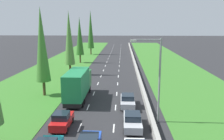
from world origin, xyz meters
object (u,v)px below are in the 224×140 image
at_px(poplar_tree_second, 42,45).
at_px(street_light_mast, 156,75).
at_px(red_hatchback_left_lane, 62,120).
at_px(poplar_tree_third, 69,38).
at_px(green_box_truck_left_lane, 78,84).
at_px(poplar_tree_fourth, 80,36).
at_px(silver_sedan_right_lane, 132,121).
at_px(poplar_tree_fifth, 91,29).
at_px(silver_sedan_right_lane_fourth, 128,101).

xyz_separation_m(poplar_tree_second, street_light_mast, (15.04, -8.95, -2.23)).
relative_size(red_hatchback_left_lane, poplar_tree_third, 0.30).
xyz_separation_m(green_box_truck_left_lane, poplar_tree_second, (-5.38, 1.65, 5.28)).
height_order(poplar_tree_third, poplar_tree_fourth, poplar_tree_third).
relative_size(green_box_truck_left_lane, street_light_mast, 1.04).
xyz_separation_m(red_hatchback_left_lane, silver_sedan_right_lane, (7.13, 0.25, -0.02)).
bearing_deg(poplar_tree_fourth, poplar_tree_fifth, 88.18).
distance_m(silver_sedan_right_lane, poplar_tree_fifth, 59.63).
bearing_deg(silver_sedan_right_lane_fourth, poplar_tree_second, 160.62).
height_order(red_hatchback_left_lane, street_light_mast, street_light_mast).
xyz_separation_m(silver_sedan_right_lane, green_box_truck_left_lane, (-7.19, 8.99, 1.37)).
bearing_deg(poplar_tree_second, red_hatchback_left_lane, -63.49).
height_order(silver_sedan_right_lane_fourth, poplar_tree_fourth, poplar_tree_fourth).
xyz_separation_m(poplar_tree_second, poplar_tree_fourth, (0.04, 29.69, -0.29)).
relative_size(silver_sedan_right_lane, poplar_tree_fifth, 0.30).
relative_size(poplar_tree_third, street_light_mast, 1.45).
distance_m(red_hatchback_left_lane, silver_sedan_right_lane, 7.14).
bearing_deg(silver_sedan_right_lane_fourth, red_hatchback_left_lane, -135.68).
relative_size(green_box_truck_left_lane, poplar_tree_fifth, 0.63).
relative_size(poplar_tree_second, street_light_mast, 1.43).
distance_m(poplar_tree_fifth, street_light_mast, 58.13).
bearing_deg(green_box_truck_left_lane, poplar_tree_third, 106.32).
distance_m(red_hatchback_left_lane, silver_sedan_right_lane_fourth, 9.45).
bearing_deg(poplar_tree_second, green_box_truck_left_lane, -17.07).
xyz_separation_m(red_hatchback_left_lane, street_light_mast, (9.61, 1.95, 4.40)).
bearing_deg(poplar_tree_second, silver_sedan_right_lane_fourth, -19.38).
bearing_deg(poplar_tree_fifth, green_box_truck_left_lane, -84.42).
relative_size(poplar_tree_second, poplar_tree_fourth, 1.05).
relative_size(red_hatchback_left_lane, poplar_tree_fourth, 0.32).
bearing_deg(poplar_tree_third, poplar_tree_fifth, 90.13).
bearing_deg(street_light_mast, silver_sedan_right_lane, -145.47).
height_order(red_hatchback_left_lane, green_box_truck_left_lane, green_box_truck_left_lane).
bearing_deg(green_box_truck_left_lane, street_light_mast, -37.05).
xyz_separation_m(silver_sedan_right_lane_fourth, street_light_mast, (2.84, -4.66, 4.42)).
xyz_separation_m(silver_sedan_right_lane_fourth, poplar_tree_third, (-11.53, 18.73, 6.76)).
height_order(green_box_truck_left_lane, poplar_tree_fifth, poplar_tree_fifth).
distance_m(silver_sedan_right_lane, poplar_tree_third, 28.58).
xyz_separation_m(silver_sedan_right_lane, street_light_mast, (2.47, 1.70, 4.42)).
relative_size(red_hatchback_left_lane, poplar_tree_fifth, 0.26).
bearing_deg(poplar_tree_fourth, silver_sedan_right_lane_fourth, -70.31).
bearing_deg(red_hatchback_left_lane, green_box_truck_left_lane, 90.34).
relative_size(green_box_truck_left_lane, poplar_tree_fourth, 0.77).
height_order(poplar_tree_fifth, street_light_mast, poplar_tree_fifth).
bearing_deg(silver_sedan_right_lane_fourth, poplar_tree_third, 121.61).
bearing_deg(red_hatchback_left_lane, silver_sedan_right_lane, 2.01).
bearing_deg(silver_sedan_right_lane, poplar_tree_third, 115.38).
bearing_deg(street_light_mast, red_hatchback_left_lane, -168.52).
distance_m(red_hatchback_left_lane, poplar_tree_second, 13.86).
distance_m(poplar_tree_third, poplar_tree_fourth, 15.27).
xyz_separation_m(silver_sedan_right_lane, poplar_tree_second, (-12.57, 10.65, 6.65)).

